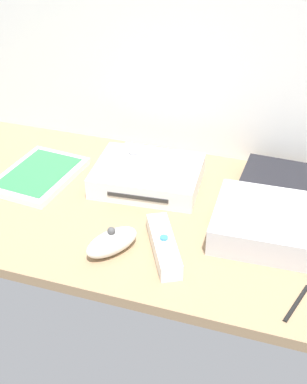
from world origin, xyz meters
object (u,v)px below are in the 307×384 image
Objects in this scene: game_console at (148,176)px; remote_wand at (164,246)px; remote_nunchuk at (112,242)px; remote_classic_pad at (152,161)px; game_case at (39,175)px; stylus_pen at (297,302)px; mini_computer at (263,222)px; network_router at (288,182)px.

remote_wand is (9.43, -19.35, -0.69)cm from game_console.
remote_classic_pad reaches higher than remote_nunchuk.
game_case is at bearing 127.42° from remote_wand.
game_console is 1.10× the size of game_case.
remote_wand reaches higher than stylus_pen.
game_console is 3.37cm from remote_classic_pad.
remote_nunchuk is at bearing -151.47° from mini_computer.
mini_computer reaches higher than remote_nunchuk.
remote_classic_pad reaches higher than game_console.
remote_wand is 22.26cm from remote_classic_pad.
stylus_pen is (22.80, -5.17, -1.16)cm from remote_wand.
mini_computer reaches higher than remote_wand.
remote_classic_pad is (0.71, 0.76, 3.21)cm from game_console.
network_router is 2.04× the size of stylus_pen.
network_router is at bearing 98.85° from stylus_pen.
game_console is at bearing 125.47° from remote_nunchuk.
network_router is (27.28, 7.27, -0.50)cm from game_console.
network_router is 1.24× the size of remote_wand.
stylus_pen is (31.25, -2.72, -1.69)cm from remote_nunchuk.
remote_wand is 1.02× the size of remote_classic_pad.
remote_classic_pad is at bearing -164.46° from network_router.
game_case is (-46.82, 4.44, -1.88)cm from mini_computer.
remote_wand is at bearing 167.21° from stylus_pen.
mini_computer is at bearing 61.43° from remote_nunchuk.
mini_computer is 47.06cm from game_case.
remote_wand is 1.64× the size of stylus_pen.
network_router is at bearing 10.26° from game_console.
mini_computer is 1.64× the size of remote_nunchuk.
network_router is at bearing 80.30° from mini_computer.
mini_computer is at bearing -24.89° from game_console.
game_console is 1.26× the size of mini_computer.
network_router reaches higher than stylus_pen.
remote_classic_pad reaches higher than remote_wand.
remote_classic_pad is (-8.73, 20.11, 3.90)cm from remote_wand.
game_console is 22.83cm from game_case.
game_console is at bearing 159.79° from mini_computer.
remote_wand is at bearing -19.43° from game_case.
game_console is at bearing -163.31° from network_router.
remote_wand is at bearing -65.96° from remote_classic_pad.
game_case is 1.87× the size of remote_nunchuk.
remote_wand is 8.82cm from remote_nunchuk.
stylus_pen is at bearing 27.93° from remote_nunchuk.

